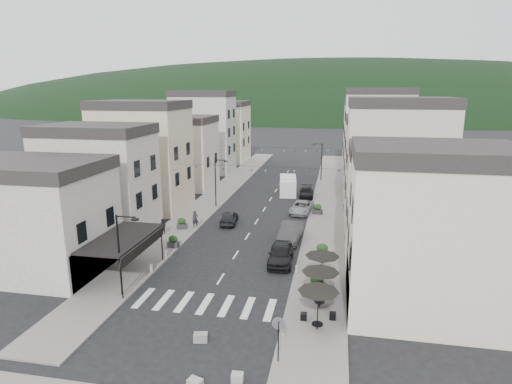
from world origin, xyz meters
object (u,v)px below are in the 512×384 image
parked_car_a (281,254)px  parked_car_b (290,232)px  pedestrian_b (163,226)px  delivery_van (288,185)px  parked_car_e (229,217)px  pedestrian_a (195,219)px  parked_car_d (306,192)px  parked_car_c (302,207)px

parked_car_a → parked_car_b: 5.54m
pedestrian_b → delivery_van: bearing=72.0°
parked_car_e → pedestrian_a: pedestrian_a is taller
parked_car_e → pedestrian_b: pedestrian_b is taller
parked_car_d → delivery_van: (-2.71, 1.45, 0.64)m
parked_car_a → parked_car_e: (-6.95, 9.71, -0.12)m
parked_car_d → pedestrian_b: (-12.98, -18.14, 0.24)m
pedestrian_b → parked_car_d: bearing=64.1°
parked_car_d → parked_car_e: bearing=-122.3°
parked_car_c → delivery_van: 9.55m
parked_car_b → pedestrian_b: size_ratio=3.34×
parked_car_a → pedestrian_a: size_ratio=2.75×
parked_car_c → parked_car_b: bearing=-84.5°
delivery_van → pedestrian_a: size_ratio=3.22×
parked_car_c → parked_car_e: bearing=-135.7°
parked_car_a → parked_car_e: 11.94m
parked_car_a → pedestrian_b: bearing=156.1°
parked_car_e → delivery_van: 15.51m
pedestrian_a → pedestrian_b: pedestrian_a is taller
parked_car_d → delivery_van: 3.14m
parked_car_b → pedestrian_a: 10.41m
parked_car_d → pedestrian_a: bearing=-127.2°
parked_car_a → pedestrian_b: size_ratio=3.14×
parked_car_a → parked_car_c: bearing=85.8°
parked_car_a → parked_car_b: size_ratio=0.94×
pedestrian_b → parked_car_b: bearing=12.6°
parked_car_d → parked_car_e: parked_car_e is taller
parked_car_b → parked_car_e: size_ratio=1.25×
parked_car_b → parked_car_d: 17.50m
parked_car_e → pedestrian_b: bearing=34.7°
parked_car_c → parked_car_d: parked_car_c is taller
parked_car_e → pedestrian_a: size_ratio=2.34×
parked_car_a → parked_car_b: (0.19, 5.54, 0.02)m
parked_car_a → pedestrian_b: (-12.53, 4.90, 0.06)m
parked_car_b → pedestrian_b: bearing=-174.7°
delivery_van → pedestrian_b: (-10.27, -19.59, -0.40)m
parked_car_b → pedestrian_a: pedestrian_a is taller
parked_car_e → delivery_van: delivery_van is taller
parked_car_d → parked_car_a: bearing=-94.4°
parked_car_a → parked_car_d: bearing=86.4°
parked_car_c → pedestrian_a: size_ratio=2.79×
parked_car_c → pedestrian_b: bearing=-134.1°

